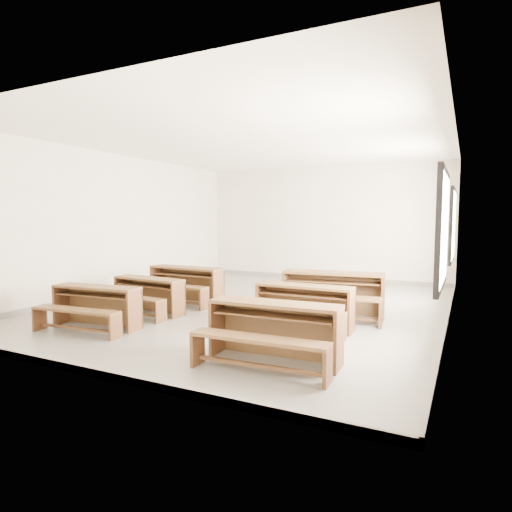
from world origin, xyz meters
The scene contains 7 objects.
room centered at (0.09, 0.00, 2.14)m, with size 8.50×8.50×3.20m.
desk_set_0 centered at (-1.53, -2.68, 0.39)m, with size 1.55×0.91×0.67m.
desk_set_1 centered at (-1.49, -1.48, 0.38)m, with size 1.50×0.86×0.65m.
desk_set_2 centered at (-1.51, -0.30, 0.43)m, with size 1.66×0.89×0.73m.
desk_set_3 centered at (1.67, -2.91, 0.42)m, with size 1.65×0.91×0.73m.
desk_set_4 centered at (1.45, -1.27, 0.40)m, with size 1.55×0.82×0.69m.
desk_set_5 centered at (1.62, -0.23, 0.46)m, with size 1.86×1.12×0.79m.
Camera 1 is at (3.73, -7.52, 1.73)m, focal length 30.00 mm.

